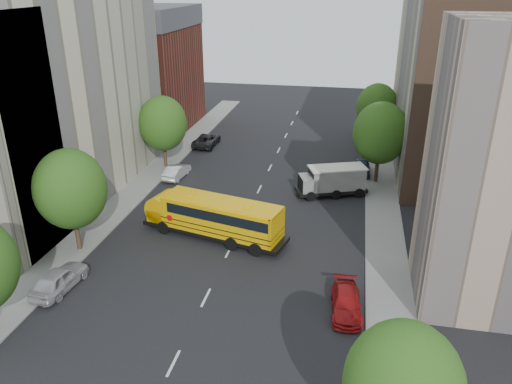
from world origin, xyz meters
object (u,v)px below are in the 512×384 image
(street_tree_4, at_px, (380,133))
(parked_car_0, at_px, (59,279))
(street_tree_2, at_px, (163,123))
(parked_car_4, at_px, (362,167))
(school_bus, at_px, (213,215))
(street_tree_1, at_px, (70,189))
(parked_car_1, at_px, (177,171))
(parked_car_5, at_px, (362,130))
(parked_car_2, at_px, (207,140))
(safari_truck, at_px, (332,180))
(parked_car_3, at_px, (346,303))
(street_tree_5, at_px, (377,107))

(street_tree_4, height_order, parked_car_0, street_tree_4)
(street_tree_2, height_order, parked_car_4, street_tree_2)
(street_tree_2, xyz_separation_m, school_bus, (9.24, -14.03, -2.98))
(street_tree_1, relative_size, parked_car_1, 1.92)
(street_tree_4, xyz_separation_m, parked_car_5, (-1.40, 15.85, -4.36))
(parked_car_2, bearing_deg, parked_car_5, -156.59)
(school_bus, xyz_separation_m, safari_truck, (8.63, 10.03, -0.38))
(safari_truck, bearing_deg, street_tree_1, -162.59)
(safari_truck, xyz_separation_m, parked_car_0, (-16.47, -18.94, -0.69))
(street_tree_2, height_order, parked_car_3, street_tree_2)
(safari_truck, height_order, parked_car_3, safari_truck)
(school_bus, xyz_separation_m, parked_car_1, (-7.04, 11.38, -1.17))
(street_tree_2, xyz_separation_m, safari_truck, (17.87, -4.00, -3.36))
(parked_car_4, bearing_deg, street_tree_5, 81.37)
(parked_car_3, xyz_separation_m, parked_car_4, (0.80, 23.76, 0.06))
(street_tree_4, relative_size, street_tree_5, 1.08)
(parked_car_3, bearing_deg, safari_truck, 91.71)
(parked_car_1, height_order, parked_car_2, parked_car_2)
(parked_car_3, bearing_deg, parked_car_5, 84.27)
(street_tree_2, distance_m, parked_car_5, 26.32)
(school_bus, xyz_separation_m, parked_car_4, (11.36, 16.11, -1.14))
(parked_car_5, bearing_deg, parked_car_1, -137.20)
(parked_car_0, xyz_separation_m, parked_car_1, (0.80, 20.28, -0.10))
(parked_car_2, xyz_separation_m, parked_car_5, (18.40, 7.90, -0.02))
(street_tree_5, bearing_deg, parked_car_2, -168.45)
(safari_truck, height_order, parked_car_0, safari_truck)
(street_tree_4, relative_size, parked_car_3, 1.83)
(street_tree_1, bearing_deg, safari_truck, 38.08)
(street_tree_2, relative_size, parked_car_4, 1.86)
(parked_car_2, height_order, parked_car_4, parked_car_2)
(street_tree_4, height_order, parked_car_5, street_tree_4)
(parked_car_2, height_order, parked_car_5, parked_car_2)
(parked_car_5, bearing_deg, parked_car_2, -159.14)
(street_tree_2, relative_size, parked_car_1, 1.87)
(parked_car_0, bearing_deg, parked_car_3, -171.24)
(street_tree_4, bearing_deg, parked_car_2, 158.11)
(parked_car_3, relative_size, parked_car_4, 1.07)
(safari_truck, bearing_deg, parked_car_1, 154.45)
(school_bus, xyz_separation_m, parked_car_3, (10.56, -7.65, -1.21))
(school_bus, relative_size, parked_car_1, 2.92)
(street_tree_2, height_order, safari_truck, street_tree_2)
(street_tree_5, relative_size, parked_car_5, 1.72)
(street_tree_1, distance_m, parked_car_0, 6.62)
(street_tree_2, bearing_deg, parked_car_2, 74.54)
(street_tree_4, height_order, school_bus, street_tree_4)
(street_tree_5, height_order, safari_truck, street_tree_5)
(parked_car_4, bearing_deg, parked_car_3, -92.52)
(street_tree_2, xyz_separation_m, parked_car_4, (20.60, 2.08, -4.12))
(street_tree_4, xyz_separation_m, parked_car_2, (-19.80, 7.95, -4.34))
(parked_car_1, distance_m, parked_car_5, 26.10)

